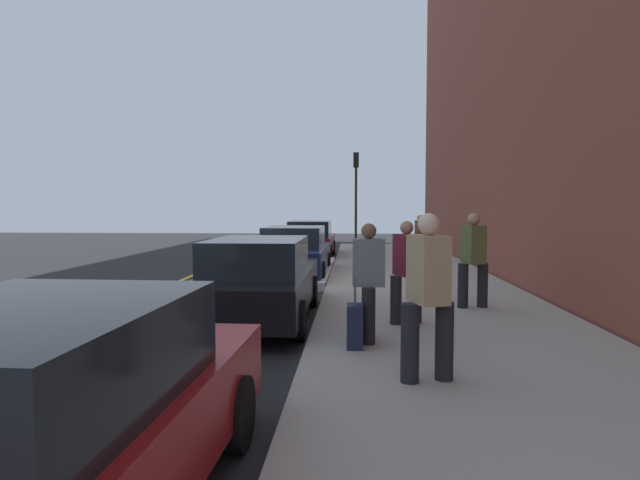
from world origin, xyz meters
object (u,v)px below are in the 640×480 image
Objects in this scene: pedestrian_burgundy_coat at (406,269)px; pedestrian_brown_coat at (419,235)px; parked_car_navy at (295,252)px; pedestrian_olive_coat at (473,257)px; pedestrian_tan_coat at (428,292)px; parked_car_red at (41,426)px; pedestrian_grey_coat at (368,278)px; parked_car_maroon at (310,239)px; rolling_suitcase at (355,326)px; parked_car_black at (259,280)px; traffic_light_pole at (356,184)px.

pedestrian_brown_coat is at bearing -7.83° from pedestrian_burgundy_coat.
pedestrian_burgundy_coat reaches higher than parked_car_navy.
pedestrian_olive_coat is at bearing 178.61° from pedestrian_brown_coat.
parked_car_navy is 10.04m from pedestrian_tan_coat.
parked_car_red and parked_car_navy have the same top height.
pedestrian_grey_coat reaches higher than pedestrian_brown_coat.
pedestrian_brown_coat is at bearing -9.88° from pedestrian_grey_coat.
parked_car_maroon reaches higher than rolling_suitcase.
pedestrian_brown_coat reaches higher than parked_car_maroon.
rolling_suitcase is at bearing -168.37° from parked_car_navy.
pedestrian_brown_coat is at bearing -6.51° from pedestrian_tan_coat.
parked_car_black is 12.31m from parked_car_maroon.
parked_car_navy is 2.46× the size of pedestrian_tan_coat.
pedestrian_olive_coat reaches higher than pedestrian_burgundy_coat.
pedestrian_burgundy_coat is 1.93m from rolling_suitcase.
parked_car_black is 2.84× the size of pedestrian_grey_coat.
parked_car_navy is 2.52× the size of pedestrian_olive_coat.
parked_car_black is 6.00m from parked_car_navy.
pedestrian_olive_coat is at bearing -160.70° from parked_car_maroon.
parked_car_black is at bearing 74.42° from pedestrian_burgundy_coat.
parked_car_red is 8.49m from pedestrian_olive_coat.
rolling_suitcase is at bearing -173.11° from parked_car_maroon.
parked_car_maroon is 13.30m from pedestrian_burgundy_coat.
parked_car_red is 3.96m from pedestrian_tan_coat.
pedestrian_grey_coat is 1.04× the size of pedestrian_brown_coat.
parked_car_navy is 2.70× the size of pedestrian_grey_coat.
pedestrian_grey_coat is 0.38× the size of traffic_light_pole.
parked_car_maroon is 4.60× the size of rolling_suitcase.
parked_car_navy is 1.01× the size of traffic_light_pole.
rolling_suitcase is (-13.78, 2.52, -0.57)m from pedestrian_brown_coat.
pedestrian_olive_coat reaches higher than pedestrian_grey_coat.
pedestrian_burgundy_coat reaches higher than pedestrian_brown_coat.
pedestrian_grey_coat is at bearing 18.70° from pedestrian_tan_coat.
pedestrian_burgundy_coat is at bearing -177.44° from traffic_light_pole.
parked_car_navy is 2.81× the size of pedestrian_brown_coat.
parked_car_maroon is 4.39m from pedestrian_brown_coat.
pedestrian_grey_coat reaches higher than parked_car_black.
parked_car_red and parked_car_maroon have the same top height.
traffic_light_pole reaches higher than parked_car_maroon.
parked_car_black is (6.59, -0.17, 0.00)m from parked_car_red.
pedestrian_tan_coat is 0.41× the size of traffic_light_pole.
pedestrian_brown_coat is 1.70× the size of rolling_suitcase.
pedestrian_tan_coat is 1.03× the size of pedestrian_olive_coat.
parked_car_maroon is (6.31, 0.05, -0.00)m from parked_car_navy.
pedestrian_grey_coat is (-7.94, -1.91, 0.29)m from parked_car_navy.
traffic_light_pole is at bearing -4.98° from parked_car_red.
parked_car_navy is 8.17m from pedestrian_grey_coat.
parked_car_red is 4.66m from rolling_suitcase.
pedestrian_tan_coat is at bearing -165.50° from parked_car_navy.
pedestrian_tan_coat is 1.14× the size of pedestrian_brown_coat.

